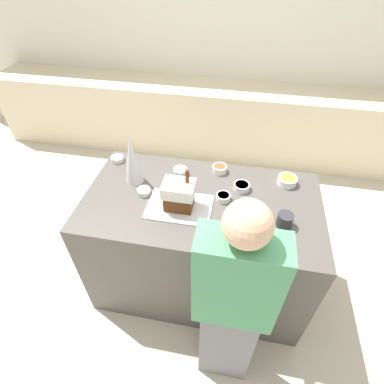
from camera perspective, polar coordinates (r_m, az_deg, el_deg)
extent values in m
plane|color=beige|center=(2.75, 1.40, -16.06)|extent=(12.00, 12.00, 0.00)
cube|color=white|center=(3.93, 8.24, 26.46)|extent=(8.00, 0.05, 2.60)
cube|color=beige|center=(3.95, 6.62, 13.19)|extent=(6.00, 0.60, 0.89)
cube|color=#514C47|center=(2.36, 1.59, -9.94)|extent=(1.59, 0.87, 0.96)
cube|color=silver|center=(1.95, -2.42, -2.81)|extent=(0.42, 0.29, 0.01)
cube|color=#5B2D14|center=(1.91, -2.47, -1.58)|extent=(0.18, 0.14, 0.11)
cube|color=white|center=(1.85, -2.55, 0.58)|extent=(0.20, 0.15, 0.08)
cylinder|color=#5B2D14|center=(1.80, -0.95, 3.00)|extent=(0.02, 0.02, 0.09)
cone|color=silver|center=(2.09, -11.33, 5.99)|extent=(0.13, 0.13, 0.36)
cylinder|color=silver|center=(2.10, 9.42, 1.01)|extent=(0.11, 0.11, 0.04)
cylinder|color=pink|center=(2.09, 9.47, 1.35)|extent=(0.09, 0.09, 0.01)
cylinder|color=white|center=(2.23, 5.28, 4.42)|extent=(0.11, 0.11, 0.05)
cylinder|color=brown|center=(2.22, 5.31, 4.81)|extent=(0.09, 0.09, 0.01)
cylinder|color=white|center=(2.00, 5.96, -0.98)|extent=(0.10, 0.10, 0.04)
cylinder|color=#4770DB|center=(1.99, 5.99, -0.65)|extent=(0.08, 0.08, 0.01)
cylinder|color=white|center=(2.21, 17.68, 2.08)|extent=(0.13, 0.13, 0.05)
cylinder|color=yellow|center=(2.20, 17.79, 2.49)|extent=(0.11, 0.11, 0.01)
cylinder|color=silver|center=(2.40, -14.02, 6.15)|extent=(0.10, 0.10, 0.04)
cylinder|color=#4770DB|center=(2.39, -14.08, 6.42)|extent=(0.08, 0.08, 0.01)
cylinder|color=silver|center=(2.06, -9.15, 0.12)|extent=(0.09, 0.09, 0.04)
cylinder|color=orange|center=(2.05, -9.20, 0.43)|extent=(0.08, 0.08, 0.01)
cylinder|color=silver|center=(2.19, -2.23, 3.86)|extent=(0.10, 0.10, 0.05)
cylinder|color=white|center=(2.18, -2.24, 4.28)|extent=(0.08, 0.08, 0.01)
cylinder|color=#2D2D33|center=(1.90, 17.25, -5.10)|extent=(0.10, 0.10, 0.09)
cube|color=slate|center=(2.12, 6.51, -26.15)|extent=(0.32, 0.17, 0.76)
cube|color=#4C9966|center=(1.51, 8.58, -16.42)|extent=(0.41, 0.19, 0.60)
sphere|color=#DBAD89|center=(1.18, 10.56, -6.06)|extent=(0.21, 0.21, 0.21)
cylinder|color=#DBAD89|center=(1.52, 9.69, -7.19)|extent=(0.07, 0.41, 0.07)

